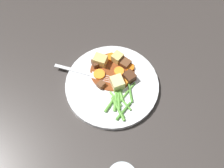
{
  "coord_description": "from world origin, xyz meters",
  "views": [
    {
      "loc": [
        -0.38,
        0.08,
        0.74
      ],
      "look_at": [
        0.0,
        0.0,
        0.02
      ],
      "focal_mm": 45.54,
      "sensor_mm": 36.0,
      "label": 1
    }
  ],
  "objects_px": {
    "meat_chunk_1": "(130,77)",
    "meat_chunk_2": "(101,85)",
    "carrot_slice_1": "(130,67)",
    "dinner_plate": "(112,85)",
    "meat_chunk_3": "(95,63)",
    "carrot_slice_4": "(119,72)",
    "meat_chunk_0": "(125,63)",
    "carrot_slice_2": "(123,83)",
    "potato_chunk_0": "(117,83)",
    "carrot_slice_3": "(111,57)",
    "fork": "(84,73)",
    "potato_chunk_2": "(117,58)",
    "carrot_slice_0": "(99,74)",
    "potato_chunk_1": "(100,60)"
  },
  "relations": [
    {
      "from": "meat_chunk_1",
      "to": "meat_chunk_2",
      "type": "relative_size",
      "value": 1.47
    },
    {
      "from": "carrot_slice_1",
      "to": "meat_chunk_1",
      "type": "height_order",
      "value": "meat_chunk_1"
    },
    {
      "from": "dinner_plate",
      "to": "meat_chunk_3",
      "type": "xyz_separation_m",
      "value": [
        0.07,
        0.04,
        0.02
      ]
    },
    {
      "from": "carrot_slice_1",
      "to": "carrot_slice_4",
      "type": "relative_size",
      "value": 0.93
    },
    {
      "from": "carrot_slice_1",
      "to": "meat_chunk_0",
      "type": "bearing_deg",
      "value": 39.04
    },
    {
      "from": "meat_chunk_0",
      "to": "meat_chunk_1",
      "type": "height_order",
      "value": "meat_chunk_1"
    },
    {
      "from": "carrot_slice_2",
      "to": "carrot_slice_4",
      "type": "bearing_deg",
      "value": 5.51
    },
    {
      "from": "potato_chunk_0",
      "to": "meat_chunk_3",
      "type": "relative_size",
      "value": 1.5
    },
    {
      "from": "carrot_slice_3",
      "to": "fork",
      "type": "distance_m",
      "value": 0.1
    },
    {
      "from": "carrot_slice_1",
      "to": "potato_chunk_0",
      "type": "bearing_deg",
      "value": 135.4
    },
    {
      "from": "potato_chunk_2",
      "to": "meat_chunk_0",
      "type": "xyz_separation_m",
      "value": [
        -0.02,
        -0.02,
        -0.0
      ]
    },
    {
      "from": "carrot_slice_0",
      "to": "potato_chunk_2",
      "type": "bearing_deg",
      "value": -57.53
    },
    {
      "from": "carrot_slice_4",
      "to": "meat_chunk_1",
      "type": "xyz_separation_m",
      "value": [
        -0.03,
        -0.02,
        0.01
      ]
    },
    {
      "from": "potato_chunk_1",
      "to": "meat_chunk_0",
      "type": "distance_m",
      "value": 0.07
    },
    {
      "from": "potato_chunk_1",
      "to": "meat_chunk_3",
      "type": "distance_m",
      "value": 0.02
    },
    {
      "from": "meat_chunk_0",
      "to": "fork",
      "type": "bearing_deg",
      "value": 91.46
    },
    {
      "from": "potato_chunk_2",
      "to": "meat_chunk_0",
      "type": "relative_size",
      "value": 1.02
    },
    {
      "from": "potato_chunk_2",
      "to": "carrot_slice_4",
      "type": "bearing_deg",
      "value": 174.6
    },
    {
      "from": "dinner_plate",
      "to": "carrot_slice_2",
      "type": "bearing_deg",
      "value": -99.97
    },
    {
      "from": "carrot_slice_4",
      "to": "meat_chunk_1",
      "type": "distance_m",
      "value": 0.04
    },
    {
      "from": "potato_chunk_1",
      "to": "fork",
      "type": "xyz_separation_m",
      "value": [
        -0.02,
        0.05,
        -0.01
      ]
    },
    {
      "from": "carrot_slice_3",
      "to": "meat_chunk_2",
      "type": "distance_m",
      "value": 0.1
    },
    {
      "from": "dinner_plate",
      "to": "potato_chunk_2",
      "type": "bearing_deg",
      "value": -22.92
    },
    {
      "from": "carrot_slice_2",
      "to": "carrot_slice_1",
      "type": "bearing_deg",
      "value": -32.87
    },
    {
      "from": "fork",
      "to": "carrot_slice_0",
      "type": "bearing_deg",
      "value": -111.04
    },
    {
      "from": "dinner_plate",
      "to": "fork",
      "type": "xyz_separation_m",
      "value": [
        0.05,
        0.07,
        0.01
      ]
    },
    {
      "from": "meat_chunk_0",
      "to": "fork",
      "type": "distance_m",
      "value": 0.12
    },
    {
      "from": "carrot_slice_2",
      "to": "meat_chunk_2",
      "type": "relative_size",
      "value": 1.22
    },
    {
      "from": "dinner_plate",
      "to": "fork",
      "type": "relative_size",
      "value": 1.68
    },
    {
      "from": "carrot_slice_0",
      "to": "carrot_slice_4",
      "type": "bearing_deg",
      "value": -92.55
    },
    {
      "from": "carrot_slice_3",
      "to": "meat_chunk_0",
      "type": "distance_m",
      "value": 0.05
    },
    {
      "from": "potato_chunk_0",
      "to": "carrot_slice_0",
      "type": "bearing_deg",
      "value": 45.08
    },
    {
      "from": "carrot_slice_4",
      "to": "meat_chunk_2",
      "type": "xyz_separation_m",
      "value": [
        -0.03,
        0.06,
        0.0
      ]
    },
    {
      "from": "meat_chunk_3",
      "to": "carrot_slice_1",
      "type": "bearing_deg",
      "value": -107.76
    },
    {
      "from": "fork",
      "to": "potato_chunk_1",
      "type": "bearing_deg",
      "value": -65.35
    },
    {
      "from": "carrot_slice_0",
      "to": "carrot_slice_2",
      "type": "xyz_separation_m",
      "value": [
        -0.04,
        -0.06,
        0.0
      ]
    },
    {
      "from": "fork",
      "to": "meat_chunk_2",
      "type": "bearing_deg",
      "value": -142.46
    },
    {
      "from": "carrot_slice_1",
      "to": "fork",
      "type": "distance_m",
      "value": 0.13
    },
    {
      "from": "carrot_slice_3",
      "to": "meat_chunk_1",
      "type": "xyz_separation_m",
      "value": [
        -0.08,
        -0.04,
        0.01
      ]
    },
    {
      "from": "dinner_plate",
      "to": "potato_chunk_1",
      "type": "xyz_separation_m",
      "value": [
        0.08,
        0.02,
        0.02
      ]
    },
    {
      "from": "carrot_slice_0",
      "to": "potato_chunk_0",
      "type": "distance_m",
      "value": 0.06
    },
    {
      "from": "meat_chunk_3",
      "to": "carrot_slice_0",
      "type": "bearing_deg",
      "value": -173.17
    },
    {
      "from": "carrot_slice_3",
      "to": "potato_chunk_0",
      "type": "bearing_deg",
      "value": 178.09
    },
    {
      "from": "dinner_plate",
      "to": "carrot_slice_0",
      "type": "distance_m",
      "value": 0.05
    },
    {
      "from": "carrot_slice_1",
      "to": "potato_chunk_2",
      "type": "xyz_separation_m",
      "value": [
        0.03,
        0.03,
        0.01
      ]
    },
    {
      "from": "dinner_plate",
      "to": "meat_chunk_1",
      "type": "distance_m",
      "value": 0.06
    },
    {
      "from": "meat_chunk_0",
      "to": "meat_chunk_1",
      "type": "bearing_deg",
      "value": -178.35
    },
    {
      "from": "meat_chunk_1",
      "to": "potato_chunk_0",
      "type": "bearing_deg",
      "value": 109.45
    },
    {
      "from": "potato_chunk_0",
      "to": "meat_chunk_1",
      "type": "bearing_deg",
      "value": -70.55
    },
    {
      "from": "potato_chunk_0",
      "to": "potato_chunk_1",
      "type": "bearing_deg",
      "value": 21.32
    }
  ]
}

